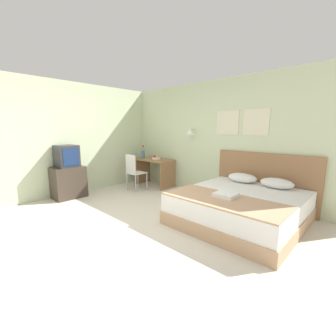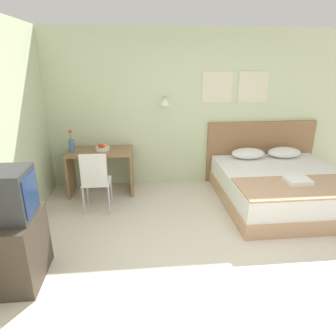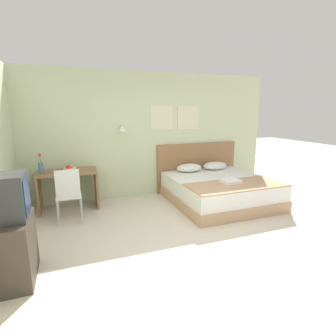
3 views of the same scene
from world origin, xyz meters
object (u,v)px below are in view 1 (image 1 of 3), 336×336
headboard (264,180)px  desk (154,168)px  folded_towel_near_foot (226,195)px  bed (240,207)px  tv_stand (69,182)px  pillow_right (277,183)px  television (67,156)px  flower_vase (143,154)px  desk_chair (134,170)px  fruit_bowl (156,158)px  pillow_left (242,178)px  throw_blanket (223,200)px

headboard → desk: bearing=-173.9°
headboard → folded_towel_near_foot: 1.45m
bed → tv_stand: tv_stand is taller
headboard → tv_stand: 4.25m
pillow_right → desk: (-3.20, -0.04, -0.09)m
bed → desk: size_ratio=1.86×
bed → television: television is taller
folded_towel_near_foot → desk: (-2.84, 1.14, -0.06)m
folded_towel_near_foot → flower_vase: bearing=161.3°
headboard → desk_chair: (-2.87, -1.03, -0.01)m
fruit_bowl → flower_vase: flower_vase is taller
desk_chair → flower_vase: (-0.44, 0.69, 0.32)m
fruit_bowl → tv_stand: fruit_bowl is taller
pillow_left → tv_stand: bearing=-145.6°
headboard → bed: bearing=-90.0°
pillow_left → desk: bearing=-179.1°
throw_blanket → fruit_bowl: bearing=155.4°
pillow_right → tv_stand: tv_stand is taller
headboard → desk_chair: 3.05m
headboard → desk: (-2.87, -0.31, -0.05)m
television → pillow_right: bearing=29.5°
throw_blanket → television: (-3.48, -0.84, 0.44)m
bed → headboard: headboard is taller
desk → desk_chair: (0.01, -0.72, 0.03)m
folded_towel_near_foot → throw_blanket: bearing=-76.3°
desk → folded_towel_near_foot: bearing=-21.8°
desk_chair → headboard: bearing=19.8°
flower_vase → desk: bearing=4.5°
pillow_left → pillow_right: size_ratio=1.00×
television → pillow_left: bearing=34.4°
pillow_right → folded_towel_near_foot: bearing=-107.1°
desk_chair → fruit_bowl: 0.78m
desk → television: 2.25m
pillow_left → throw_blanket: 1.36m
headboard → television: television is taller
folded_towel_near_foot → desk: 3.06m
pillow_right → desk_chair: (-3.19, -0.76, -0.06)m
fruit_bowl → tv_stand: size_ratio=0.32×
desk → fruit_bowl: 0.28m
headboard → fruit_bowl: size_ratio=8.68×
folded_towel_near_foot → headboard: bearing=88.7°
pillow_left → television: television is taller
tv_stand → television: bearing=-0.0°
tv_stand → headboard: bearing=34.9°
headboard → pillow_right: 0.43m
pillow_left → flower_vase: (-2.97, -0.07, 0.26)m
throw_blanket → tv_stand: bearing=-166.4°
fruit_bowl → folded_towel_near_foot: bearing=-22.5°
pillow_left → tv_stand: 3.83m
pillow_left → throw_blanket: (0.33, -1.31, -0.08)m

